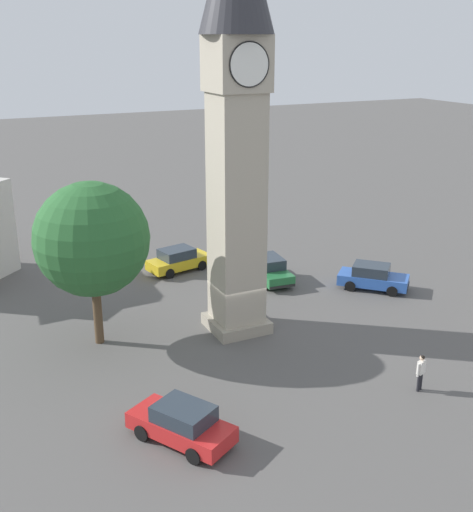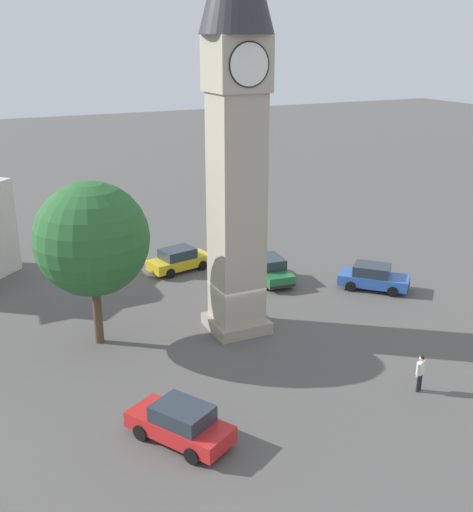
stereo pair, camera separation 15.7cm
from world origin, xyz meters
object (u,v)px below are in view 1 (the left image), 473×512
clock_tower (236,85)px  pedestrian (421,370)px  car_red_corner (182,423)px  tree (92,239)px  car_silver_kerb (373,277)px  car_white_side (269,269)px  car_blue_kerb (178,260)px

clock_tower → pedestrian: size_ratio=12.44×
car_red_corner → tree: bearing=94.7°
car_silver_kerb → pedestrian: (-5.36, -10.32, 0.25)m
car_silver_kerb → car_white_side: size_ratio=0.96×
tree → car_blue_kerb: bearing=47.5°
clock_tower → car_red_corner: size_ratio=4.76×
tree → car_red_corner: bearing=-85.3°
clock_tower → car_white_side: size_ratio=4.93×
clock_tower → car_blue_kerb: (0.33, 9.38, -11.55)m
pedestrian → car_white_side: bearing=88.5°
clock_tower → car_red_corner: bearing=-127.7°
clock_tower → car_blue_kerb: clock_tower is taller
car_white_side → tree: tree is taller
car_silver_kerb → pedestrian: pedestrian is taller
car_silver_kerb → car_white_side: bearing=141.7°
pedestrian → car_silver_kerb: bearing=62.6°
clock_tower → pedestrian: clock_tower is taller
clock_tower → car_white_side: bearing=47.9°
car_white_side → pedestrian: 14.26m
clock_tower → car_silver_kerb: size_ratio=5.11×
clock_tower → tree: (-6.84, 1.54, -6.93)m
car_red_corner → clock_tower: bearing=52.3°
clock_tower → car_red_corner: clock_tower is taller
car_red_corner → car_white_side: same height
clock_tower → car_blue_kerb: size_ratio=4.80×
car_silver_kerb → car_white_side: same height
car_white_side → car_blue_kerb: bearing=137.5°
tree → pedestrian: bearing=-43.0°
car_red_corner → pedestrian: 10.55m
car_blue_kerb → car_silver_kerb: bearing=-40.3°
clock_tower → car_silver_kerb: bearing=8.0°
car_silver_kerb → car_red_corner: 18.34m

